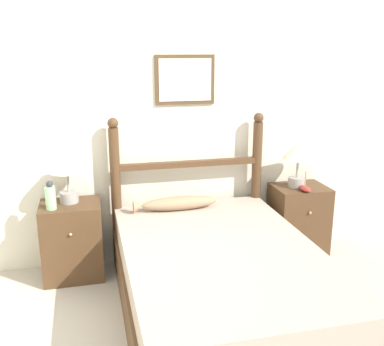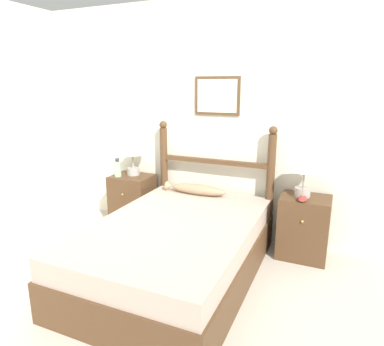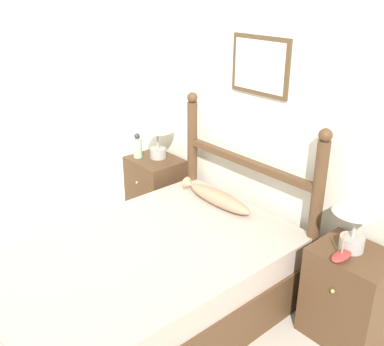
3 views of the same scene
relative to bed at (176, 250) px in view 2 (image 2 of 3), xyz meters
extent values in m
plane|color=#B7AD9E|center=(-0.11, -0.65, -0.25)|extent=(16.00, 16.00, 0.00)
cube|color=beige|center=(-0.11, 1.08, 1.02)|extent=(6.40, 0.06, 2.55)
cube|color=#4C3823|center=(-0.01, 1.04, 1.30)|extent=(0.50, 0.02, 0.40)
cube|color=beige|center=(-0.01, 1.03, 1.30)|extent=(0.44, 0.01, 0.34)
cube|color=white|center=(-2.20, 0.49, 1.18)|extent=(0.01, 1.04, 1.00)
cube|color=silver|center=(-2.20, 0.49, 1.18)|extent=(0.01, 0.96, 0.92)
cube|color=#4C331E|center=(0.00, 0.00, -0.09)|extent=(1.32, 1.99, 0.33)
cube|color=tan|center=(0.00, 0.00, 0.17)|extent=(1.28, 1.95, 0.19)
cylinder|color=#4C331E|center=(-0.62, 0.95, 0.34)|extent=(0.08, 0.08, 1.19)
sphere|color=#4C331E|center=(-0.62, 0.95, 0.97)|extent=(0.09, 0.09, 0.09)
cylinder|color=#4C331E|center=(0.62, 0.95, 0.34)|extent=(0.08, 0.08, 1.19)
sphere|color=#4C331E|center=(0.62, 0.95, 0.97)|extent=(0.09, 0.09, 0.09)
cube|color=#4C331E|center=(0.00, 0.95, 0.60)|extent=(1.24, 0.06, 0.05)
cube|color=#4C331E|center=(-0.99, 0.83, 0.06)|extent=(0.47, 0.38, 0.62)
sphere|color=tan|center=(-0.99, 0.63, 0.19)|extent=(0.02, 0.02, 0.02)
cube|color=#4C331E|center=(0.99, 0.83, 0.06)|extent=(0.47, 0.38, 0.62)
sphere|color=tan|center=(0.99, 0.63, 0.19)|extent=(0.02, 0.02, 0.02)
cylinder|color=gray|center=(-0.99, 0.87, 0.41)|extent=(0.15, 0.15, 0.09)
cylinder|color=gray|center=(-0.99, 0.87, 0.54)|extent=(0.02, 0.02, 0.17)
cone|color=beige|center=(-0.99, 0.87, 0.69)|extent=(0.28, 0.28, 0.14)
cylinder|color=gray|center=(0.95, 0.84, 0.41)|extent=(0.15, 0.15, 0.09)
cylinder|color=gray|center=(0.95, 0.84, 0.54)|extent=(0.02, 0.02, 0.17)
cone|color=beige|center=(0.95, 0.84, 0.69)|extent=(0.28, 0.28, 0.14)
cylinder|color=#99C699|center=(-1.12, 0.74, 0.46)|extent=(0.08, 0.08, 0.18)
sphere|color=#333338|center=(-1.12, 0.74, 0.57)|extent=(0.05, 0.05, 0.05)
ellipsoid|color=maroon|center=(0.97, 0.71, 0.39)|extent=(0.08, 0.17, 0.04)
cylinder|color=#997F56|center=(0.97, 0.71, 0.47)|extent=(0.01, 0.01, 0.13)
ellipsoid|color=#997A5B|center=(-0.12, 0.79, 0.32)|extent=(0.63, 0.14, 0.11)
cone|color=#997A5B|center=(-0.46, 0.79, 0.32)|extent=(0.07, 0.10, 0.10)
camera|label=1|loc=(-0.84, -2.64, 1.54)|focal=42.00mm
camera|label=2|loc=(1.24, -2.47, 1.42)|focal=32.00mm
camera|label=3|loc=(2.04, -1.37, 1.86)|focal=42.00mm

